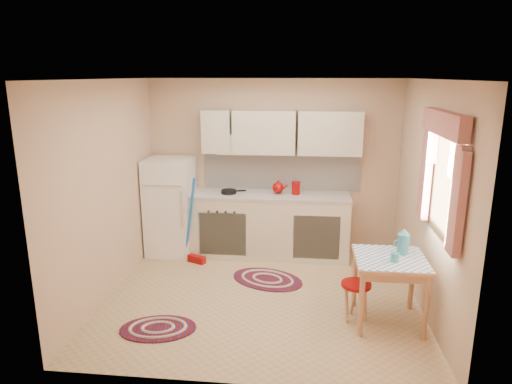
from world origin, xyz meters
TOP-DOWN VIEW (x-y plane):
  - room_shell at (0.16, 0.24)m, footprint 3.64×3.60m
  - fridge at (-1.45, 1.25)m, footprint 0.65×0.60m
  - broom at (-1.00, 0.90)m, footprint 0.30×0.23m
  - base_cabinets at (-0.03, 1.30)m, footprint 2.25×0.60m
  - countertop at (-0.03, 1.30)m, footprint 2.27×0.62m
  - frying_pan at (-0.59, 1.25)m, footprint 0.27×0.27m
  - red_kettle at (0.10, 1.30)m, footprint 0.22×0.21m
  - red_canister at (0.35, 1.30)m, footprint 0.13×0.13m
  - table at (1.36, -0.43)m, footprint 0.72×0.72m
  - stool at (1.03, -0.41)m, footprint 0.32×0.32m
  - coffee_pot at (1.50, -0.31)m, footprint 0.17×0.15m
  - mug at (1.38, -0.53)m, footprint 0.11×0.11m
  - rug_center at (0.03, 0.45)m, footprint 1.10×0.93m
  - rug_left at (-1.00, -0.84)m, footprint 0.86×0.65m

SIDE VIEW (x-z plane):
  - rug_center at x=0.03m, z-range 0.00..0.02m
  - rug_left at x=-1.00m, z-range 0.00..0.02m
  - stool at x=1.03m, z-range 0.00..0.42m
  - table at x=1.36m, z-range 0.00..0.72m
  - base_cabinets at x=-0.03m, z-range 0.00..0.88m
  - broom at x=-1.00m, z-range 0.00..1.20m
  - fridge at x=-1.45m, z-range 0.00..1.40m
  - mug at x=1.38m, z-range 0.72..0.82m
  - coffee_pot at x=1.50m, z-range 0.72..1.02m
  - countertop at x=-0.03m, z-range 0.88..0.92m
  - frying_pan at x=-0.59m, z-range 0.92..0.97m
  - red_canister at x=0.35m, z-range 0.92..1.08m
  - red_kettle at x=0.10m, z-range 0.92..1.10m
  - room_shell at x=0.16m, z-range 0.34..2.86m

